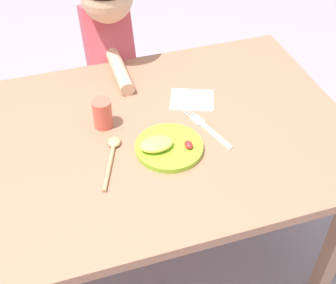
{
  "coord_description": "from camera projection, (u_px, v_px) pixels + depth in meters",
  "views": [
    {
      "loc": [
        -0.2,
        -1.08,
        1.68
      ],
      "look_at": [
        0.11,
        -0.08,
        0.72
      ],
      "focal_mm": 49.98,
      "sensor_mm": 36.0,
      "label": 1
    }
  ],
  "objects": [
    {
      "name": "ground_plane",
      "position": [
        136.0,
        263.0,
        1.94
      ],
      "size": [
        8.0,
        8.0,
        0.0
      ],
      "primitive_type": "plane",
      "color": "gray"
    },
    {
      "name": "dining_table",
      "position": [
        127.0,
        154.0,
        1.51
      ],
      "size": [
        1.45,
        0.88,
        0.7
      ],
      "color": "#9D684E",
      "rests_on": "ground_plane"
    },
    {
      "name": "plate",
      "position": [
        167.0,
        147.0,
        1.41
      ],
      "size": [
        0.21,
        0.21,
        0.05
      ],
      "color": "#8CC32C",
      "rests_on": "dining_table"
    },
    {
      "name": "fork",
      "position": [
        208.0,
        129.0,
        1.49
      ],
      "size": [
        0.09,
        0.22,
        0.01
      ],
      "rotation": [
        0.0,
        0.0,
        1.88
      ],
      "color": "silver",
      "rests_on": "dining_table"
    },
    {
      "name": "spoon",
      "position": [
        112.0,
        153.0,
        1.4
      ],
      "size": [
        0.1,
        0.22,
        0.02
      ],
      "rotation": [
        0.0,
        0.0,
        1.21
      ],
      "color": "tan",
      "rests_on": "dining_table"
    },
    {
      "name": "drinking_cup",
      "position": [
        102.0,
        114.0,
        1.48
      ],
      "size": [
        0.06,
        0.06,
        0.1
      ],
      "primitive_type": "cylinder",
      "color": "#DC5947",
      "rests_on": "dining_table"
    },
    {
      "name": "person",
      "position": [
        111.0,
        74.0,
        1.92
      ],
      "size": [
        0.19,
        0.45,
        1.05
      ],
      "rotation": [
        0.0,
        0.0,
        3.14
      ],
      "color": "#413A5C",
      "rests_on": "ground_plane"
    },
    {
      "name": "napkin",
      "position": [
        192.0,
        100.0,
        1.61
      ],
      "size": [
        0.18,
        0.16,
        0.0
      ],
      "primitive_type": "cube",
      "rotation": [
        0.0,
        0.0,
        -0.38
      ],
      "color": "white",
      "rests_on": "dining_table"
    }
  ]
}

